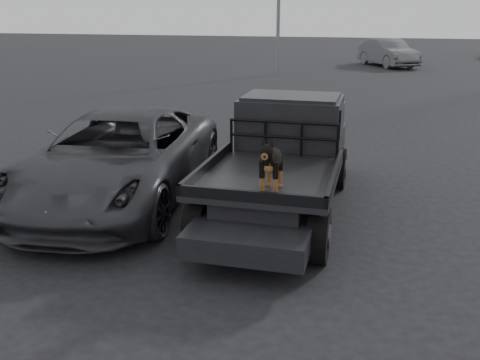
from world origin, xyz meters
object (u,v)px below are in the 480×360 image
(flatbed_ute, at_px, (280,185))
(parked_suv, at_px, (119,157))
(dog, at_px, (272,164))
(distant_car_a, at_px, (388,53))

(flatbed_ute, distance_m, parked_suv, 2.84)
(dog, xyz_separation_m, distant_car_a, (1.65, 26.48, -0.51))
(distant_car_a, bearing_deg, dog, -122.32)
(parked_suv, distance_m, distant_car_a, 25.38)
(dog, height_order, parked_suv, dog)
(distant_car_a, bearing_deg, parked_suv, -129.28)
(dog, relative_size, parked_suv, 0.13)
(flatbed_ute, height_order, parked_suv, parked_suv)
(flatbed_ute, xyz_separation_m, distant_car_a, (1.82, 24.86, 0.32))
(dog, distance_m, parked_suv, 3.39)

